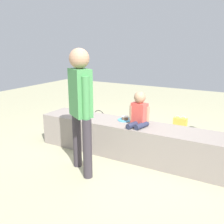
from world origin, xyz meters
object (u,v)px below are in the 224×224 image
at_px(gift_bag, 180,126).
at_px(handbag_black_leather, 99,122).
at_px(water_bottle_near_gift, 168,138).
at_px(child_seated, 139,111).
at_px(adult_standing, 81,101).
at_px(party_cup_red, 129,138).
at_px(cake_plate, 125,119).

distance_m(gift_bag, handbag_black_leather, 1.51).
bearing_deg(gift_bag, water_bottle_near_gift, -94.02).
distance_m(water_bottle_near_gift, handbag_black_leather, 1.41).
distance_m(child_seated, water_bottle_near_gift, 0.96).
xyz_separation_m(adult_standing, water_bottle_near_gift, (0.68, 1.44, -0.83)).
xyz_separation_m(adult_standing, gift_bag, (0.71, 1.98, -0.78)).
bearing_deg(party_cup_red, child_seated, -52.88).
bearing_deg(cake_plate, handbag_black_leather, 142.53).
bearing_deg(child_seated, adult_standing, -123.01).
bearing_deg(gift_bag, adult_standing, -109.83).
height_order(child_seated, handbag_black_leather, child_seated).
bearing_deg(adult_standing, handbag_black_leather, 115.17).
height_order(water_bottle_near_gift, party_cup_red, water_bottle_near_gift).
bearing_deg(handbag_black_leather, water_bottle_near_gift, -4.49).
height_order(gift_bag, handbag_black_leather, handbag_black_leather).
bearing_deg(water_bottle_near_gift, party_cup_red, -163.26).
xyz_separation_m(child_seated, water_bottle_near_gift, (0.21, 0.72, -0.60)).
relative_size(water_bottle_near_gift, handbag_black_leather, 0.64).
bearing_deg(gift_bag, party_cup_red, -132.03).
relative_size(cake_plate, gift_bag, 0.62).
distance_m(adult_standing, party_cup_red, 1.53).
bearing_deg(cake_plate, child_seated, -26.45).
relative_size(child_seated, adult_standing, 0.31).
height_order(water_bottle_near_gift, handbag_black_leather, handbag_black_leather).
bearing_deg(gift_bag, cake_plate, -115.46).
relative_size(child_seated, water_bottle_near_gift, 2.06).
distance_m(party_cup_red, handbag_black_leather, 0.84).
height_order(child_seated, water_bottle_near_gift, child_seated).
xyz_separation_m(adult_standing, cake_plate, (0.18, 0.85, -0.43)).
distance_m(child_seated, handbag_black_leather, 1.56).
height_order(gift_bag, water_bottle_near_gift, gift_bag).
xyz_separation_m(child_seated, party_cup_red, (-0.41, 0.54, -0.65)).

